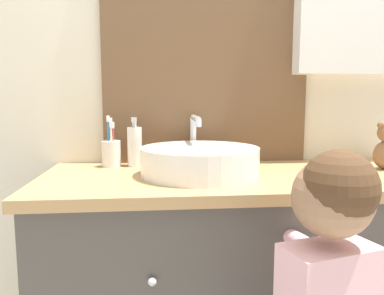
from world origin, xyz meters
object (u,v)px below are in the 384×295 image
toothbrush_holder (111,152)px  sink_basin (200,160)px  drinking_cup (344,172)px  soap_dispenser (135,146)px

toothbrush_holder → sink_basin: bearing=-30.2°
sink_basin → drinking_cup: sink_basin is taller
toothbrush_holder → drinking_cup: size_ratio=2.33×
soap_dispenser → sink_basin: bearing=-39.4°
sink_basin → drinking_cup: (0.40, -0.21, -0.01)m
sink_basin → soap_dispenser: 0.30m
toothbrush_holder → soap_dispenser: bearing=2.6°
sink_basin → drinking_cup: 0.45m
toothbrush_holder → soap_dispenser: (0.09, 0.00, 0.02)m
soap_dispenser → drinking_cup: soap_dispenser is taller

